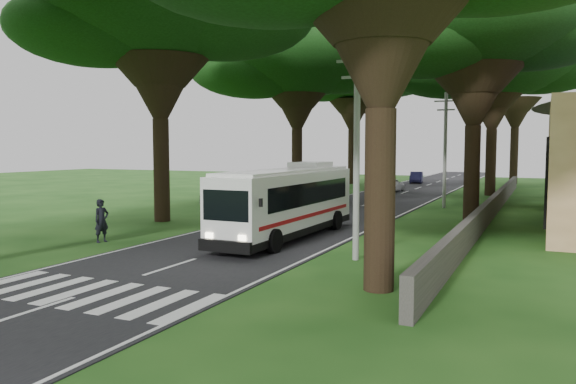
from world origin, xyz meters
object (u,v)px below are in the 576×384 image
(pole_near, at_px, (357,148))
(distant_car_b, at_px, (416,177))
(pole_far, at_px, (477,148))
(pedestrian, at_px, (102,221))
(coach_bus, at_px, (288,201))
(distant_car_a, at_px, (391,185))
(pole_mid, at_px, (445,148))

(pole_near, height_order, distant_car_b, pole_near)
(pole_far, xyz_separation_m, pedestrian, (-11.50, -40.96, -3.21))
(coach_bus, bearing_deg, pedestrian, -146.77)
(coach_bus, height_order, distant_car_a, coach_bus)
(coach_bus, bearing_deg, distant_car_a, 95.43)
(pole_mid, relative_size, distant_car_a, 2.06)
(pole_near, xyz_separation_m, pole_far, (0.00, 40.00, 0.00))
(pole_mid, distance_m, distant_car_a, 14.18)
(distant_car_a, bearing_deg, pedestrian, 89.62)
(distant_car_a, distance_m, distant_car_b, 14.32)
(pole_far, relative_size, distant_car_a, 2.06)
(pole_mid, distance_m, pole_far, 20.00)
(distant_car_a, height_order, distant_car_b, distant_car_a)
(pole_mid, xyz_separation_m, pedestrian, (-11.50, -20.96, -3.21))
(coach_bus, distance_m, distant_car_b, 42.82)
(pole_near, distance_m, distant_car_b, 46.98)
(pole_near, bearing_deg, distant_car_a, 102.01)
(pole_near, distance_m, pole_mid, 20.00)
(distant_car_b, relative_size, pedestrian, 2.06)
(pole_near, height_order, pole_far, same)
(pedestrian, bearing_deg, pole_mid, -15.64)
(coach_bus, bearing_deg, pole_near, -38.00)
(pedestrian, bearing_deg, pole_far, -2.57)
(pole_far, height_order, coach_bus, pole_far)
(pole_mid, bearing_deg, pedestrian, -118.76)
(pole_mid, height_order, pole_far, same)
(pole_mid, distance_m, coach_bus, 17.21)
(pole_far, relative_size, coach_bus, 0.73)
(distant_car_b, distance_m, pedestrian, 47.39)
(pedestrian, bearing_deg, pole_near, -72.13)
(pedestrian, bearing_deg, distant_car_b, 8.18)
(pole_near, distance_m, distant_car_a, 32.85)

